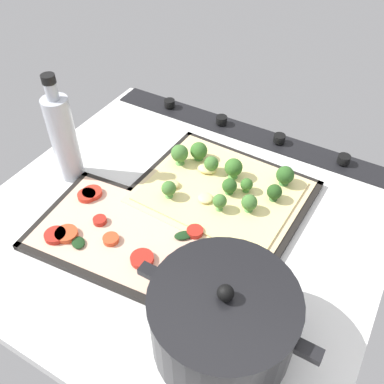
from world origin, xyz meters
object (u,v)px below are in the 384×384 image
(baking_tray_front, at_px, (221,195))
(veggie_pizza_back, at_px, (120,232))
(cooking_pot, at_px, (223,320))
(oil_bottle, at_px, (63,137))
(broccoli_pizza, at_px, (221,187))
(baking_tray_back, at_px, (123,235))

(baking_tray_front, xyz_separation_m, veggie_pizza_back, (0.12, 0.19, 0.01))
(baking_tray_front, bearing_deg, cooking_pot, 117.40)
(veggie_pizza_back, distance_m, oil_bottle, 0.24)
(veggie_pizza_back, distance_m, cooking_pot, 0.28)
(broccoli_pizza, relative_size, cooking_pot, 1.15)
(veggie_pizza_back, relative_size, cooking_pot, 1.15)
(baking_tray_front, distance_m, oil_bottle, 0.35)
(baking_tray_back, relative_size, veggie_pizza_back, 1.08)
(baking_tray_front, height_order, baking_tray_back, same)
(baking_tray_back, height_order, cooking_pot, cooking_pot)
(baking_tray_back, bearing_deg, veggie_pizza_back, 34.96)
(cooking_pot, relative_size, oil_bottle, 1.17)
(oil_bottle, bearing_deg, baking_tray_front, -162.15)
(baking_tray_front, relative_size, broccoli_pizza, 1.08)
(baking_tray_back, xyz_separation_m, veggie_pizza_back, (0.00, 0.00, 0.01))
(broccoli_pizza, xyz_separation_m, oil_bottle, (0.31, 0.11, 0.08))
(cooking_pot, xyz_separation_m, oil_bottle, (0.46, -0.18, 0.04))
(baking_tray_front, bearing_deg, veggie_pizza_back, 59.01)
(baking_tray_back, distance_m, oil_bottle, 0.24)
(broccoli_pizza, height_order, veggie_pizza_back, broccoli_pizza)
(broccoli_pizza, height_order, oil_bottle, oil_bottle)
(baking_tray_back, relative_size, cooking_pot, 1.24)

